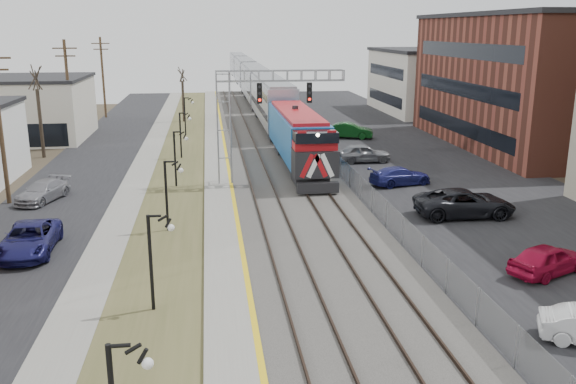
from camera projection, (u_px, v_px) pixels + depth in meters
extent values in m
cube|color=black|center=(86.00, 168.00, 49.26)|extent=(7.00, 120.00, 0.04)
cube|color=gray|center=(143.00, 166.00, 49.83)|extent=(2.00, 120.00, 0.08)
cube|color=#484A27|center=(180.00, 165.00, 50.21)|extent=(4.00, 120.00, 0.06)
cube|color=gray|center=(217.00, 163.00, 50.56)|extent=(2.00, 120.00, 0.24)
cube|color=#595651|center=(277.00, 162.00, 51.20)|extent=(8.00, 120.00, 0.20)
cube|color=black|center=(414.00, 159.00, 52.73)|extent=(16.00, 120.00, 0.04)
cube|color=gold|center=(227.00, 162.00, 50.64)|extent=(0.24, 120.00, 0.01)
cube|color=#2D2119|center=(244.00, 161.00, 50.81)|extent=(0.08, 120.00, 0.15)
cube|color=#2D2119|center=(262.00, 160.00, 50.99)|extent=(0.08, 120.00, 0.15)
cube|color=#2D2119|center=(285.00, 160.00, 51.25)|extent=(0.08, 120.00, 0.15)
cube|color=#2D2119|center=(303.00, 159.00, 51.44)|extent=(0.08, 120.00, 0.15)
cube|color=#13589F|center=(299.00, 139.00, 48.35)|extent=(3.00, 17.00, 4.25)
cube|color=black|center=(318.00, 188.00, 40.47)|extent=(2.80, 0.50, 0.70)
cube|color=#A1A3AB|center=(272.00, 103.00, 67.65)|extent=(3.00, 22.00, 5.33)
cube|color=#A1A3AB|center=(256.00, 85.00, 89.49)|extent=(3.00, 22.00, 5.33)
cube|color=#A1A3AB|center=(246.00, 74.00, 111.33)|extent=(3.00, 22.00, 5.33)
cube|color=#A1A3AB|center=(239.00, 67.00, 133.16)|extent=(3.00, 22.00, 5.33)
cube|color=gray|center=(224.00, 130.00, 42.92)|extent=(1.00, 1.00, 8.00)
cube|color=gray|center=(280.00, 76.00, 42.45)|extent=(9.00, 0.80, 0.80)
cube|color=black|center=(259.00, 93.00, 42.13)|extent=(0.35, 0.25, 1.40)
cube|color=black|center=(309.00, 93.00, 42.57)|extent=(0.35, 0.25, 1.40)
cylinder|color=black|center=(151.00, 264.00, 23.84)|extent=(0.14, 0.14, 4.00)
cylinder|color=black|center=(166.00, 197.00, 33.42)|extent=(0.14, 0.14, 4.00)
cylinder|color=black|center=(175.00, 159.00, 42.99)|extent=(0.14, 0.14, 4.00)
cylinder|color=black|center=(181.00, 136.00, 52.57)|extent=(0.14, 0.14, 4.00)
cylinder|color=black|center=(185.00, 117.00, 64.06)|extent=(0.14, 0.14, 4.00)
cylinder|color=#4C3823|center=(0.00, 127.00, 38.02)|extent=(0.28, 0.28, 10.00)
cylinder|color=#4C3823|center=(69.00, 94.00, 57.18)|extent=(0.28, 0.28, 10.00)
cylinder|color=#4C3823|center=(103.00, 78.00, 76.33)|extent=(0.28, 0.28, 10.00)
cube|color=gray|center=(326.00, 152.00, 51.55)|extent=(0.04, 120.00, 1.60)
cube|color=beige|center=(15.00, 110.00, 61.66)|extent=(14.00, 12.00, 6.00)
cube|color=brown|center=(542.00, 83.00, 57.74)|extent=(16.00, 26.00, 12.00)
cube|color=beige|center=(443.00, 82.00, 82.20)|extent=(16.00, 18.00, 8.00)
cylinder|color=#382D23|center=(41.00, 124.00, 52.72)|extent=(0.30, 0.30, 5.95)
cylinder|color=#382D23|center=(183.00, 102.00, 73.46)|extent=(0.30, 0.30, 4.90)
imported|color=maroon|center=(548.00, 260.00, 27.74)|extent=(4.48, 3.26, 1.42)
imported|color=black|center=(465.00, 204.00, 36.34)|extent=(6.02, 2.95, 1.65)
imported|color=navy|center=(400.00, 176.00, 43.74)|extent=(4.86, 2.88, 1.32)
imported|color=slate|center=(363.00, 154.00, 51.21)|extent=(4.55, 1.83, 1.55)
imported|color=#0B3B12|center=(349.00, 131.00, 62.55)|extent=(5.06, 3.09, 1.57)
imported|color=#171650|center=(29.00, 240.00, 30.38)|extent=(2.60, 5.34, 1.46)
imported|color=gray|center=(43.00, 192.00, 39.64)|extent=(3.23, 4.85, 1.30)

